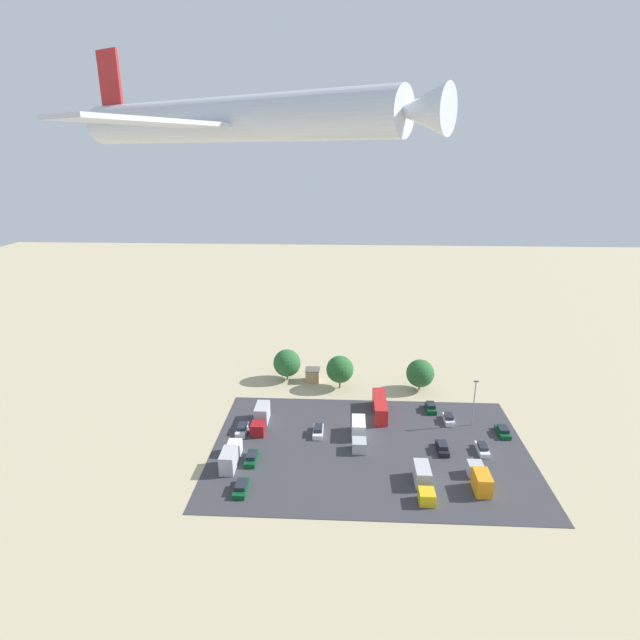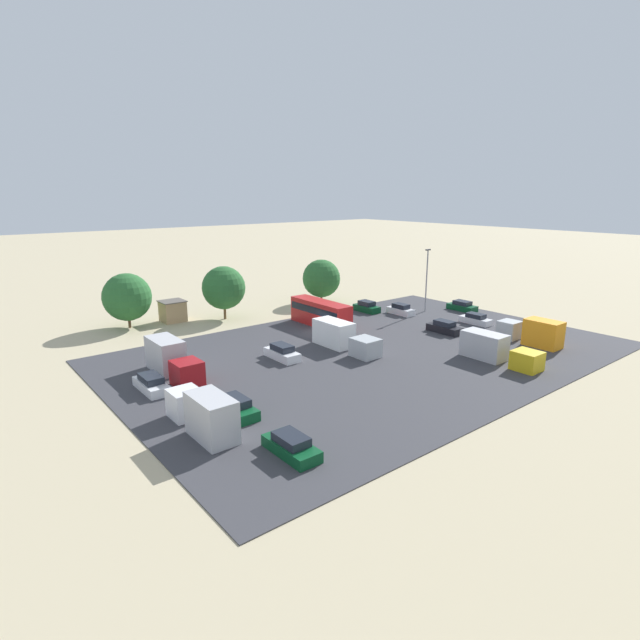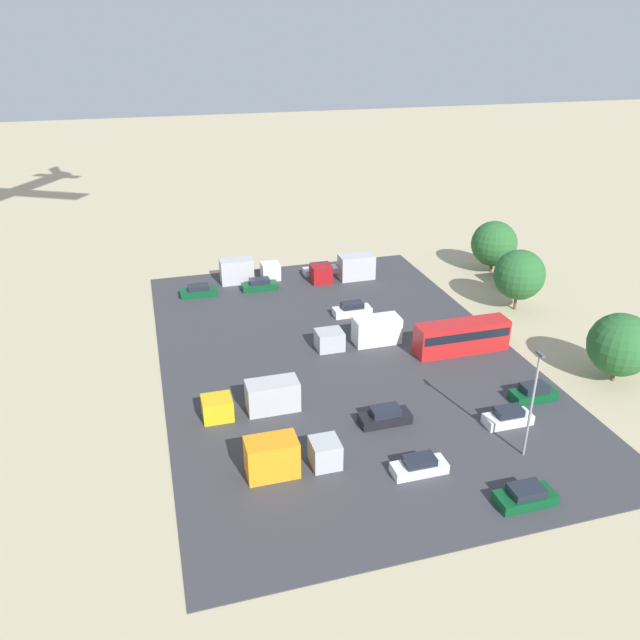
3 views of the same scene
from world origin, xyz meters
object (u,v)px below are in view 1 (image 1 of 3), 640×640
Objects in this scene: parked_car_0 at (449,419)px; parked_car_2 at (242,429)px; parked_car_3 at (503,431)px; parked_truck_3 at (261,417)px; parked_car_7 at (442,448)px; parked_car_8 at (431,407)px; parked_car_4 at (318,431)px; parked_car_1 at (252,458)px; parked_truck_1 at (359,432)px; parked_truck_4 at (480,479)px; parked_truck_0 at (230,457)px; parked_truck_2 at (423,480)px; parked_car_6 at (482,449)px; parked_car_5 at (241,487)px; shed_building at (313,375)px; airplane at (236,119)px; bus at (380,406)px.

parked_car_0 is 40.03m from parked_car_2.
parked_truck_3 is at bearing -1.56° from parked_car_3.
parked_car_7 is 14.64m from parked_car_8.
parked_car_4 is at bearing 13.02° from parked_car_0.
parked_car_2 is at bearing -69.58° from parked_car_1.
parked_truck_1 is at bearing 37.44° from parked_car_8.
parked_truck_4 reaches higher than parked_car_7.
parked_car_1 is 12.17m from parked_truck_3.
parked_car_7 is 0.49× the size of parked_truck_1.
parked_car_2 is 36.83m from parked_car_7.
parked_truck_2 is (-31.56, 4.51, -0.20)m from parked_truck_0.
parked_car_7 is at bearing 26.53° from parked_car_3.
parked_truck_1 reaches higher than parked_car_4.
parked_car_6 is 0.59× the size of parked_truck_4.
parked_car_5 is (45.57, 18.85, -0.01)m from parked_car_3.
parked_car_6 is 41.06m from parked_truck_3.
shed_building is 0.75× the size of parked_car_6.
shed_building reaches higher than parked_car_5.
parked_car_4 is 0.52× the size of parked_truck_3.
shed_building is at bearing 62.93° from parked_car_2.
parked_truck_4 is at bearing 92.75° from parked_car_0.
parked_car_7 is 11.50m from parked_truck_2.
parked_car_4 is at bearing -40.61° from parked_truck_2.
parked_truck_0 is at bearing 77.17° from parked_truck_3.
airplane is (31.84, 19.45, 51.36)m from parked_truck_4.
shed_building is at bearing -62.43° from parked_truck_2.
parked_car_2 is 0.54× the size of parked_truck_3.
parked_car_1 is 46.67m from parked_car_3.
bus is at bearing 10.66° from parked_car_8.
parked_car_8 is at bearing -65.18° from parked_car_6.
bus is at bearing 134.04° from shed_building.
parked_truck_1 is (21.66, -3.07, 0.76)m from parked_car_6.
parked_car_2 is 1.13× the size of parked_car_8.
parked_truck_0 reaches higher than parked_car_7.
parked_truck_4 is (-37.44, 17.12, -0.08)m from parked_truck_3.
parked_car_5 is at bearing 32.32° from parked_car_0.
parked_car_2 is 43.04m from parked_truck_4.
parked_truck_2 is (-17.33, 14.85, 0.62)m from parked_car_4.
parked_car_0 is 0.89× the size of parked_car_2.
shed_building reaches higher than parked_truck_2.
shed_building is 0.71× the size of parked_car_1.
parked_car_7 is (12.31, 6.15, 0.05)m from parked_car_3.
parked_car_1 is 1.07× the size of parked_car_6.
shed_building is 0.32× the size of bus.
parked_truck_2 is (-31.68, 14.98, 0.68)m from parked_car_2.
parked_car_5 is 1.11× the size of parked_car_8.
parked_truck_0 is at bearing 70.80° from shed_building.
parked_car_3 is 23.86m from parked_truck_2.
shed_building is 0.72× the size of parked_car_4.
parked_car_6 is at bearing 171.93° from parked_truck_1.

